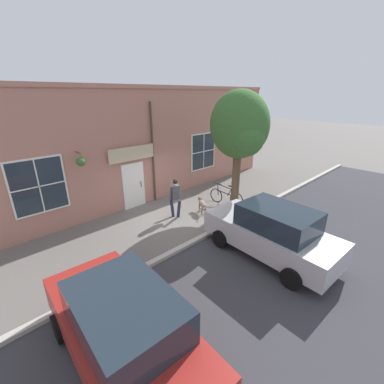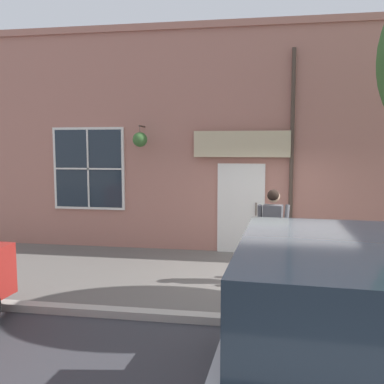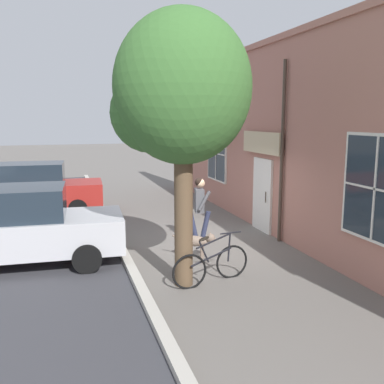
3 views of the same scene
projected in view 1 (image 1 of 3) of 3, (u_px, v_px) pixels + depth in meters
The scene contains 9 objects.
ground_plane at pixel (177, 216), 11.12m from camera, with size 90.00×90.00×0.00m, color #66605B.
curb_and_road at pixel (313, 284), 7.17m from camera, with size 10.10×28.00×0.12m.
storefront_facade at pixel (142, 148), 11.72m from camera, with size 0.95×18.00×5.34m.
pedestrian_walking at pixel (175, 194), 10.74m from camera, with size 0.66×0.61×1.73m.
dog_on_leash at pixel (202, 203), 11.40m from camera, with size 0.97×0.58×0.65m.
street_tree_by_curb at pixel (240, 128), 10.57m from camera, with size 2.58×2.30×5.18m.
leaning_bicycle at pixel (226, 196), 12.26m from camera, with size 1.70×0.40×1.01m.
parked_car_nearest_curb at pixel (124, 328), 4.82m from camera, with size 4.39×2.12×1.75m.
parked_car_mid_block at pixel (272, 231), 8.17m from camera, with size 4.39×2.12×1.75m.
Camera 1 is at (7.66, -6.43, 5.01)m, focal length 24.00 mm.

